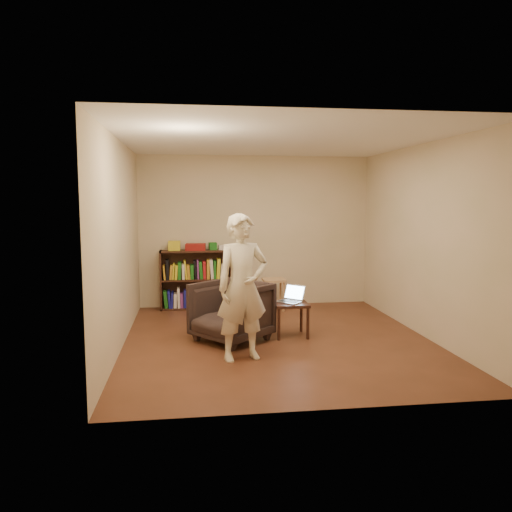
{
  "coord_description": "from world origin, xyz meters",
  "views": [
    {
      "loc": [
        -1.14,
        -6.36,
        1.85
      ],
      "look_at": [
        -0.24,
        0.35,
        1.08
      ],
      "focal_mm": 35.0,
      "sensor_mm": 36.0,
      "label": 1
    }
  ],
  "objects": [
    {
      "name": "box_white",
      "position": [
        -0.6,
        2.09,
        1.04
      ],
      "size": [
        0.11,
        0.11,
        0.08
      ],
      "primitive_type": "cube",
      "rotation": [
        0.0,
        0.0,
        0.1
      ],
      "color": "white",
      "rests_on": "bookshelf"
    },
    {
      "name": "bookshelf",
      "position": [
        -1.04,
        2.09,
        0.44
      ],
      "size": [
        1.2,
        0.3,
        1.0
      ],
      "color": "black",
      "rests_on": "floor"
    },
    {
      "name": "stool",
      "position": [
        0.26,
        1.8,
        0.43
      ],
      "size": [
        0.36,
        0.36,
        0.53
      ],
      "color": "tan",
      "rests_on": "floor"
    },
    {
      "name": "box_green",
      "position": [
        -0.75,
        2.11,
        1.06
      ],
      "size": [
        0.14,
        0.14,
        0.12
      ],
      "primitive_type": "cube",
      "rotation": [
        0.0,
        0.0,
        0.12
      ],
      "color": "#1C691C",
      "rests_on": "bookshelf"
    },
    {
      "name": "wall_left",
      "position": [
        -2.0,
        0.0,
        1.3
      ],
      "size": [
        0.0,
        4.5,
        4.5
      ],
      "primitive_type": "plane",
      "rotation": [
        1.57,
        0.0,
        1.57
      ],
      "color": "beige",
      "rests_on": "floor"
    },
    {
      "name": "red_cloth",
      "position": [
        -1.04,
        2.07,
        1.05
      ],
      "size": [
        0.35,
        0.27,
        0.11
      ],
      "primitive_type": "cube",
      "rotation": [
        0.0,
        0.0,
        -0.07
      ],
      "color": "maroon",
      "rests_on": "bookshelf"
    },
    {
      "name": "side_table",
      "position": [
        0.21,
        0.17,
        0.38
      ],
      "size": [
        0.45,
        0.45,
        0.46
      ],
      "color": "black",
      "rests_on": "floor"
    },
    {
      "name": "wall_right",
      "position": [
        2.0,
        0.0,
        1.3
      ],
      "size": [
        0.0,
        4.5,
        4.5
      ],
      "primitive_type": "plane",
      "rotation": [
        1.57,
        0.0,
        -1.57
      ],
      "color": "beige",
      "rests_on": "floor"
    },
    {
      "name": "box_yellow",
      "position": [
        -1.39,
        2.08,
        1.08
      ],
      "size": [
        0.2,
        0.15,
        0.16
      ],
      "primitive_type": "cube",
      "rotation": [
        0.0,
        0.0,
        -0.04
      ],
      "color": "yellow",
      "rests_on": "bookshelf"
    },
    {
      "name": "person",
      "position": [
        -0.55,
        -0.74,
        0.85
      ],
      "size": [
        0.7,
        0.55,
        1.69
      ],
      "primitive_type": "imported",
      "rotation": [
        0.0,
        0.0,
        0.26
      ],
      "color": "beige",
      "rests_on": "floor"
    },
    {
      "name": "armchair",
      "position": [
        -0.61,
        0.04,
        0.39
      ],
      "size": [
        1.2,
        1.2,
        0.79
      ],
      "primitive_type": "imported",
      "rotation": [
        0.0,
        0.0,
        -0.86
      ],
      "color": "#2D211E",
      "rests_on": "floor"
    },
    {
      "name": "floor",
      "position": [
        0.0,
        0.0,
        0.0
      ],
      "size": [
        4.5,
        4.5,
        0.0
      ],
      "primitive_type": "plane",
      "color": "#4E2919",
      "rests_on": "ground"
    },
    {
      "name": "ceiling",
      "position": [
        0.0,
        0.0,
        2.6
      ],
      "size": [
        4.5,
        4.5,
        0.0
      ],
      "primitive_type": "plane",
      "color": "white",
      "rests_on": "wall_back"
    },
    {
      "name": "wall_back",
      "position": [
        0.0,
        2.25,
        1.3
      ],
      "size": [
        4.0,
        0.0,
        4.0
      ],
      "primitive_type": "plane",
      "rotation": [
        1.57,
        0.0,
        0.0
      ],
      "color": "beige",
      "rests_on": "floor"
    },
    {
      "name": "laptop",
      "position": [
        0.23,
        0.21,
        0.52
      ],
      "size": [
        0.44,
        0.44,
        0.22
      ],
      "rotation": [
        0.0,
        0.0,
        -0.77
      ],
      "color": "#B7B7BC",
      "rests_on": "side_table"
    }
  ]
}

